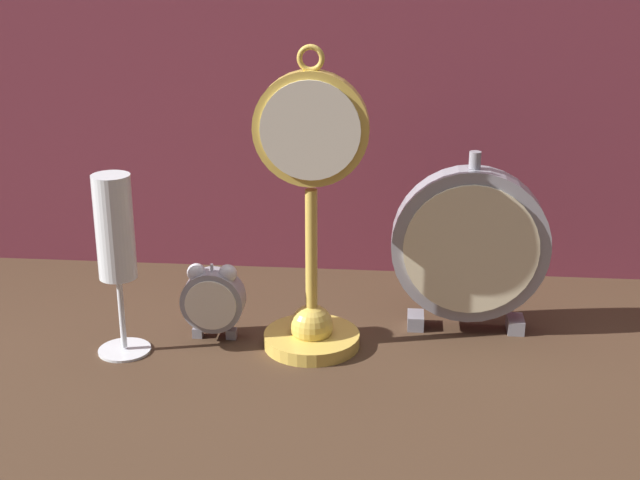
# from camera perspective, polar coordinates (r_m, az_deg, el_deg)

# --- Properties ---
(ground_plane) EXTENTS (4.00, 4.00, 0.00)m
(ground_plane) POSITION_cam_1_polar(r_m,az_deg,el_deg) (1.00, -0.42, -8.64)
(ground_plane) COLOR #422D1E
(fabric_backdrop_drape) EXTENTS (1.58, 0.01, 0.61)m
(fabric_backdrop_drape) POSITION_cam_1_polar(r_m,az_deg,el_deg) (1.22, 1.08, 11.79)
(fabric_backdrop_drape) COLOR brown
(fabric_backdrop_drape) RESTS_ON ground_plane
(pocket_watch_on_stand) EXTENTS (0.13, 0.11, 0.35)m
(pocket_watch_on_stand) POSITION_cam_1_polar(r_m,az_deg,el_deg) (1.01, -0.56, 0.29)
(pocket_watch_on_stand) COLOR gold
(pocket_watch_on_stand) RESTS_ON ground_plane
(alarm_clock_twin_bell) EXTENTS (0.08, 0.03, 0.10)m
(alarm_clock_twin_bell) POSITION_cam_1_polar(r_m,az_deg,el_deg) (1.07, -6.86, -3.69)
(alarm_clock_twin_bell) COLOR gray
(alarm_clock_twin_bell) RESTS_ON ground_plane
(mantel_clock_silver) EXTENTS (0.19, 0.04, 0.23)m
(mantel_clock_silver) POSITION_cam_1_polar(r_m,az_deg,el_deg) (1.08, 9.57, -0.36)
(mantel_clock_silver) COLOR gray
(mantel_clock_silver) RESTS_ON ground_plane
(champagne_flute) EXTENTS (0.06, 0.06, 0.21)m
(champagne_flute) POSITION_cam_1_polar(r_m,az_deg,el_deg) (1.02, -12.94, -0.09)
(champagne_flute) COLOR silver
(champagne_flute) RESTS_ON ground_plane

